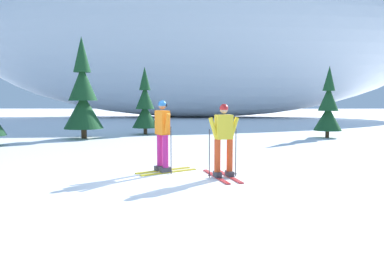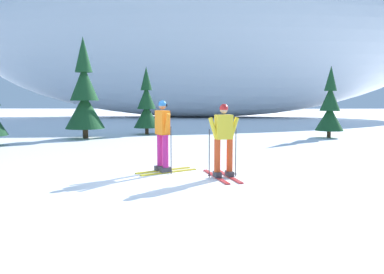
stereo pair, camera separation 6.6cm
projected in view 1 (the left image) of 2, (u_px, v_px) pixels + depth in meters
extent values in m
plane|color=white|center=(141.00, 183.00, 8.57)|extent=(120.00, 120.00, 0.00)
cube|color=red|center=(216.00, 176.00, 9.16)|extent=(0.59, 1.66, 0.03)
cube|color=red|center=(228.00, 176.00, 9.25)|extent=(0.59, 1.66, 0.03)
cube|color=#38383D|center=(217.00, 174.00, 9.06)|extent=(0.22, 0.31, 0.12)
cube|color=#38383D|center=(229.00, 174.00, 9.14)|extent=(0.22, 0.31, 0.12)
cylinder|color=#DB471E|center=(217.00, 156.00, 9.01)|extent=(0.15, 0.15, 0.79)
cylinder|color=#DB471E|center=(230.00, 155.00, 9.10)|extent=(0.15, 0.15, 0.79)
cube|color=yellow|center=(224.00, 127.00, 8.98)|extent=(0.45, 0.35, 0.58)
cylinder|color=yellow|center=(214.00, 129.00, 8.92)|extent=(0.29, 0.18, 0.58)
cylinder|color=yellow|center=(234.00, 129.00, 9.06)|extent=(0.29, 0.18, 0.58)
sphere|color=tan|center=(224.00, 109.00, 8.94)|extent=(0.19, 0.19, 0.19)
sphere|color=red|center=(224.00, 108.00, 8.94)|extent=(0.21, 0.21, 0.21)
cube|color=black|center=(223.00, 109.00, 9.02)|extent=(0.15, 0.08, 0.07)
cylinder|color=#2D2D33|center=(209.00, 154.00, 9.01)|extent=(0.02, 0.02, 1.17)
cylinder|color=#2D2D33|center=(209.00, 175.00, 9.07)|extent=(0.07, 0.07, 0.01)
cylinder|color=#2D2D33|center=(236.00, 153.00, 9.20)|extent=(0.02, 0.02, 1.17)
cylinder|color=#2D2D33|center=(235.00, 174.00, 9.25)|extent=(0.07, 0.07, 0.01)
cube|color=gold|center=(163.00, 170.00, 9.95)|extent=(1.38, 0.97, 0.03)
cube|color=gold|center=(169.00, 172.00, 9.69)|extent=(1.38, 0.97, 0.03)
cube|color=#38383D|center=(160.00, 168.00, 9.89)|extent=(0.31, 0.27, 0.12)
cube|color=#38383D|center=(166.00, 170.00, 9.63)|extent=(0.31, 0.27, 0.12)
cylinder|color=#B7237A|center=(160.00, 150.00, 9.84)|extent=(0.15, 0.15, 0.83)
cylinder|color=#B7237A|center=(165.00, 151.00, 9.58)|extent=(0.15, 0.15, 0.83)
cube|color=orange|center=(162.00, 123.00, 9.64)|extent=(0.42, 0.46, 0.61)
cylinder|color=orange|center=(158.00, 124.00, 9.85)|extent=(0.24, 0.28, 0.58)
cylinder|color=orange|center=(167.00, 125.00, 9.44)|extent=(0.24, 0.28, 0.58)
sphere|color=#A37556|center=(162.00, 106.00, 9.59)|extent=(0.19, 0.19, 0.19)
sphere|color=#2366B2|center=(162.00, 104.00, 9.59)|extent=(0.21, 0.21, 0.21)
cube|color=black|center=(165.00, 105.00, 9.64)|extent=(0.11, 0.14, 0.07)
cylinder|color=#2D2D33|center=(159.00, 148.00, 10.02)|extent=(0.02, 0.02, 1.20)
cylinder|color=#2D2D33|center=(159.00, 168.00, 10.08)|extent=(0.07, 0.07, 0.01)
cylinder|color=#2D2D33|center=(171.00, 150.00, 9.46)|extent=(0.02, 0.02, 1.20)
cylinder|color=#2D2D33|center=(171.00, 172.00, 9.52)|extent=(0.07, 0.07, 0.01)
cylinder|color=#47301E|center=(84.00, 132.00, 17.87)|extent=(0.26, 0.26, 0.64)
cone|color=#194723|center=(83.00, 111.00, 17.77)|extent=(1.84, 1.84, 1.65)
cone|color=#194723|center=(83.00, 83.00, 17.64)|extent=(1.32, 1.32, 1.65)
cone|color=#194723|center=(82.00, 54.00, 17.50)|extent=(0.81, 0.81, 1.65)
cylinder|color=#47301E|center=(145.00, 130.00, 19.95)|extent=(0.19, 0.19, 0.48)
cone|color=#194723|center=(145.00, 116.00, 19.88)|extent=(1.37, 1.37, 1.23)
cone|color=#194723|center=(145.00, 97.00, 19.78)|extent=(0.98, 0.98, 1.23)
cone|color=#194723|center=(145.00, 78.00, 19.68)|extent=(0.60, 0.60, 1.23)
cylinder|color=#47301E|center=(327.00, 133.00, 18.30)|extent=(0.19, 0.19, 0.47)
cone|color=#194723|center=(328.00, 118.00, 18.23)|extent=(1.33, 1.33, 1.19)
cone|color=#194723|center=(329.00, 98.00, 18.13)|extent=(0.96, 0.96, 1.19)
cone|color=#194723|center=(329.00, 78.00, 18.03)|extent=(0.58, 0.58, 1.19)
ellipsoid|color=white|center=(198.00, 40.00, 37.17)|extent=(44.99, 14.44, 15.10)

